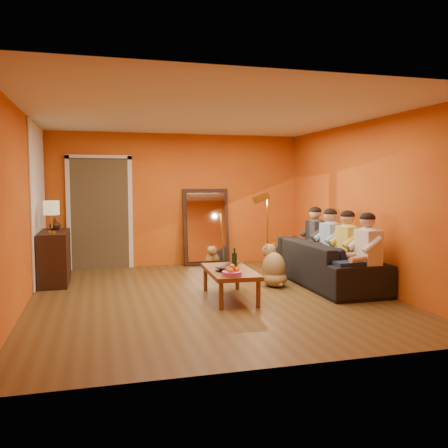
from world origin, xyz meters
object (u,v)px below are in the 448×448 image
object	(u,v)px
coffee_table	(230,284)
dog	(274,264)
person_far_left	(368,256)
wine_bottle	(234,259)
sofa	(326,263)
laptop	(235,264)
tumbler	(236,264)
vase	(55,224)
sideboard	(55,257)
mirror_frame	(206,227)
person_mid_left	(348,250)
person_mid_right	(331,246)
table_lamp	(52,217)
floor_lamp	(267,236)
person_far_right	(316,242)

from	to	relation	value
coffee_table	dog	distance (m)	1.12
person_far_left	wine_bottle	bearing A→B (deg)	166.78
person_far_left	dog	bearing A→B (deg)	131.10
sofa	laptop	world-z (taller)	sofa
tumbler	vase	distance (m)	3.26
coffee_table	tumbler	distance (m)	0.31
sideboard	coffee_table	size ratio (longest dim) A/B	0.97
mirror_frame	vase	world-z (taller)	mirror_frame
person_far_left	wine_bottle	world-z (taller)	person_far_left
coffee_table	person_far_left	size ratio (longest dim) A/B	1.00
person_mid_left	sofa	bearing A→B (deg)	106.11
person_mid_left	laptop	xyz separation A→B (m)	(-1.71, 0.28, -0.18)
sofa	person_mid_right	world-z (taller)	person_mid_right
table_lamp	floor_lamp	size ratio (longest dim) A/B	0.35
wine_bottle	vase	size ratio (longest dim) A/B	1.59
sideboard	mirror_frame	bearing A→B (deg)	21.16
coffee_table	floor_lamp	bearing A→B (deg)	53.35
mirror_frame	wine_bottle	size ratio (longest dim) A/B	4.90
table_lamp	dog	world-z (taller)	table_lamp
floor_lamp	person_far_right	distance (m)	0.87
person_mid_left	vase	xyz separation A→B (m)	(-4.37, 1.96, 0.34)
table_lamp	wine_bottle	distance (m)	3.01
vase	sofa	bearing A→B (deg)	-19.64
table_lamp	vase	xyz separation A→B (m)	(0.00, 0.55, -0.16)
person_far_right	table_lamp	bearing A→B (deg)	175.91
dog	person_far_left	bearing A→B (deg)	-61.90
sideboard	person_mid_right	distance (m)	4.53
sideboard	wine_bottle	xyz separation A→B (m)	(2.53, -1.83, 0.15)
dog	laptop	bearing A→B (deg)	-171.16
person_far_left	person_mid_left	size ratio (longest dim) A/B	1.00
table_lamp	sofa	world-z (taller)	table_lamp
table_lamp	person_far_right	size ratio (longest dim) A/B	0.42
tumbler	coffee_table	bearing A→B (deg)	-135.00
tumbler	vase	size ratio (longest dim) A/B	0.50
mirror_frame	dog	distance (m)	2.34
person_mid_left	wine_bottle	xyz separation A→B (m)	(-1.84, -0.12, -0.03)
vase	person_mid_right	bearing A→B (deg)	-17.92
person_mid_left	wine_bottle	bearing A→B (deg)	-176.33
coffee_table	person_far_left	xyz separation A→B (m)	(1.89, -0.48, 0.40)
sideboard	vase	distance (m)	0.58
person_mid_right	tumbler	world-z (taller)	person_mid_right
mirror_frame	person_mid_right	xyz separation A→B (m)	(1.58, -2.24, -0.15)
floor_lamp	vase	world-z (taller)	floor_lamp
laptop	sideboard	bearing A→B (deg)	113.07
sofa	table_lamp	bearing A→B (deg)	77.21
mirror_frame	person_mid_right	world-z (taller)	mirror_frame
person_far_left	person_far_right	bearing A→B (deg)	90.00
person_far_right	vase	xyz separation A→B (m)	(-4.37, 0.86, 0.34)
wine_bottle	floor_lamp	bearing A→B (deg)	53.61
person_mid_right	person_far_right	world-z (taller)	same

